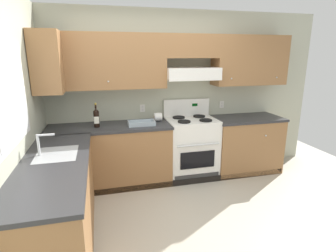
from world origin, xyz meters
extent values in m
plane|color=#B2AA99|center=(0.00, 0.00, 0.00)|extent=(7.04, 7.04, 0.00)
cube|color=#B7BAA3|center=(0.46, 1.62, 1.27)|extent=(4.68, 0.12, 2.55)
cube|color=olive|center=(-0.66, 1.38, 1.80)|extent=(1.65, 0.34, 0.76)
cube|color=olive|center=(1.56, 1.38, 1.80)|extent=(1.18, 0.34, 0.76)
cube|color=olive|center=(0.57, 1.38, 2.01)|extent=(0.80, 0.34, 0.34)
cube|color=white|center=(0.57, 1.34, 1.62)|extent=(0.80, 0.46, 0.17)
cube|color=white|center=(0.57, 1.12, 1.54)|extent=(0.80, 0.03, 0.04)
sphere|color=silver|center=(-0.66, 1.20, 1.54)|extent=(0.02, 0.02, 0.02)
sphere|color=silver|center=(1.17, 1.20, 1.54)|extent=(0.02, 0.02, 0.02)
sphere|color=silver|center=(1.95, 1.20, 1.54)|extent=(0.02, 0.02, 0.02)
cube|color=silver|center=(-0.15, 1.55, 1.08)|extent=(0.08, 0.01, 0.12)
cube|color=silver|center=(-0.15, 1.54, 1.10)|extent=(0.03, 0.00, 0.03)
cube|color=silver|center=(-0.15, 1.54, 1.06)|extent=(0.03, 0.00, 0.03)
cube|color=silver|center=(1.19, 1.55, 1.08)|extent=(0.08, 0.01, 0.12)
cube|color=silver|center=(1.19, 1.54, 1.10)|extent=(0.03, 0.00, 0.03)
cube|color=silver|center=(1.19, 1.54, 1.06)|extent=(0.03, 0.00, 0.03)
cube|color=#B7BAA3|center=(-1.62, 0.10, 1.27)|extent=(0.12, 4.00, 2.55)
cube|color=white|center=(-1.57, 0.10, 1.55)|extent=(0.04, 1.00, 0.92)
cube|color=white|center=(-1.55, 0.10, 1.55)|extent=(0.01, 0.90, 0.82)
cube|color=white|center=(-1.54, 0.10, 1.55)|extent=(0.01, 0.90, 0.02)
cube|color=olive|center=(-1.38, 1.20, 1.80)|extent=(0.34, 0.64, 0.76)
cube|color=olive|center=(-0.67, 1.25, 0.44)|extent=(1.71, 0.61, 0.87)
cube|color=#2D2D30|center=(-0.67, 1.25, 0.89)|extent=(1.74, 0.63, 0.04)
cube|color=olive|center=(1.50, 1.25, 0.44)|extent=(1.10, 0.61, 0.87)
cube|color=#2D2D30|center=(1.50, 1.25, 0.89)|extent=(1.12, 0.63, 0.04)
cube|color=black|center=(0.26, 0.97, 0.04)|extent=(3.54, 0.06, 0.09)
sphere|color=silver|center=(-1.02, 0.93, 0.68)|extent=(0.03, 0.03, 0.03)
sphere|color=silver|center=(1.67, 0.93, 0.68)|extent=(0.03, 0.03, 0.03)
cube|color=olive|center=(-1.25, 0.00, 0.44)|extent=(0.61, 1.89, 0.87)
cube|color=#2D2D30|center=(-1.25, 0.00, 0.89)|extent=(0.63, 1.91, 0.04)
cube|color=black|center=(-0.97, 0.00, 0.04)|extent=(0.06, 1.85, 0.09)
cube|color=#999B9E|center=(-1.25, 0.23, 0.91)|extent=(0.40, 0.48, 0.01)
cube|color=#28282B|center=(-1.25, 0.23, 0.84)|extent=(0.34, 0.42, 0.14)
cylinder|color=silver|center=(-1.41, 0.23, 1.02)|extent=(0.03, 0.03, 0.22)
cylinder|color=silver|center=(-1.33, 0.23, 1.12)|extent=(0.16, 0.02, 0.02)
cube|color=white|center=(0.57, 1.25, 0.46)|extent=(0.76, 0.58, 0.91)
cube|color=black|center=(0.57, 0.95, 0.38)|extent=(0.53, 0.01, 0.26)
cylinder|color=silver|center=(0.57, 0.93, 0.62)|extent=(0.65, 0.02, 0.02)
cube|color=#333333|center=(0.57, 0.96, 0.10)|extent=(0.70, 0.01, 0.11)
cube|color=white|center=(0.57, 1.25, 0.92)|extent=(0.76, 0.58, 0.02)
cube|color=white|center=(0.57, 1.52, 1.05)|extent=(0.76, 0.04, 0.29)
cube|color=#053F0C|center=(0.70, 1.50, 1.10)|extent=(0.09, 0.01, 0.04)
cylinder|color=black|center=(0.40, 1.11, 0.94)|extent=(0.19, 0.19, 0.02)
cylinder|color=black|center=(0.40, 1.11, 0.93)|extent=(0.07, 0.07, 0.01)
cylinder|color=black|center=(0.74, 1.11, 0.94)|extent=(0.19, 0.19, 0.02)
cylinder|color=black|center=(0.74, 1.11, 0.93)|extent=(0.07, 0.07, 0.01)
cylinder|color=black|center=(0.40, 1.39, 0.94)|extent=(0.19, 0.19, 0.02)
cylinder|color=black|center=(0.40, 1.39, 0.93)|extent=(0.07, 0.07, 0.01)
cylinder|color=black|center=(0.74, 1.39, 0.94)|extent=(0.19, 0.19, 0.02)
cylinder|color=black|center=(0.74, 1.39, 0.93)|extent=(0.07, 0.07, 0.01)
cylinder|color=white|center=(0.36, 1.50, 1.03)|extent=(0.04, 0.02, 0.04)
cylinder|color=white|center=(0.50, 1.50, 1.03)|extent=(0.04, 0.02, 0.04)
cylinder|color=white|center=(0.64, 1.50, 1.03)|extent=(0.04, 0.02, 0.04)
cylinder|color=white|center=(0.78, 1.50, 1.03)|extent=(0.04, 0.02, 0.04)
cylinder|color=black|center=(-0.84, 1.22, 1.02)|extent=(0.08, 0.08, 0.22)
cone|color=black|center=(-0.84, 1.22, 1.15)|extent=(0.08, 0.08, 0.04)
cylinder|color=black|center=(-0.84, 1.22, 1.21)|extent=(0.03, 0.03, 0.08)
cylinder|color=gold|center=(-0.84, 1.22, 1.24)|extent=(0.03, 0.03, 0.02)
cube|color=silver|center=(-0.84, 1.18, 1.02)|extent=(0.07, 0.00, 0.10)
cube|color=#9EADB7|center=(-0.22, 1.17, 0.92)|extent=(0.30, 0.16, 0.02)
cube|color=#9EADB7|center=(-0.22, 1.07, 0.94)|extent=(0.38, 0.01, 0.06)
cube|color=#9EADB7|center=(-0.22, 1.26, 0.94)|extent=(0.38, 0.01, 0.06)
cube|color=#9EADB7|center=(-0.41, 1.17, 0.94)|extent=(0.01, 0.18, 0.06)
cube|color=#9EADB7|center=(-0.04, 1.17, 0.94)|extent=(0.01, 0.18, 0.06)
cylinder|color=white|center=(0.06, 1.36, 0.97)|extent=(0.11, 0.13, 0.13)
cylinder|color=#9E7A51|center=(0.00, 1.36, 0.97)|extent=(0.01, 0.04, 0.04)
camera|label=1|loc=(-0.78, -2.56, 1.90)|focal=28.88mm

